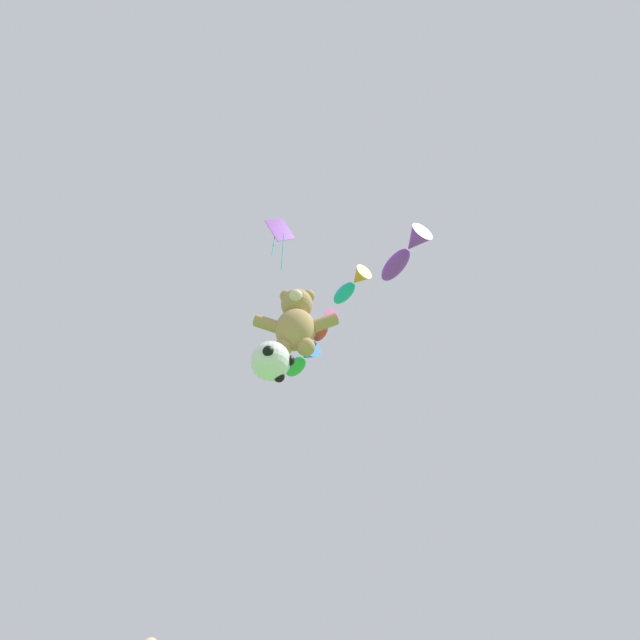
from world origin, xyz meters
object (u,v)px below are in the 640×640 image
at_px(teddy_bear_kite, 296,321).
at_px(fish_kite_teal, 351,285).
at_px(fish_kite_violet, 405,253).
at_px(diamond_kite, 280,232).
at_px(fish_kite_crimson, 325,326).
at_px(soccer_ball_kite, 271,361).
at_px(fish_kite_emerald, 302,360).

height_order(teddy_bear_kite, fish_kite_teal, fish_kite_teal).
relative_size(fish_kite_violet, diamond_kite, 0.76).
distance_m(teddy_bear_kite, diamond_kite, 5.42).
distance_m(fish_kite_crimson, diamond_kite, 4.28).
height_order(fish_kite_teal, diamond_kite, diamond_kite).
relative_size(soccer_ball_kite, fish_kite_emerald, 0.51).
bearing_deg(fish_kite_teal, diamond_kite, -150.48).
height_order(teddy_bear_kite, fish_kite_emerald, fish_kite_emerald).
distance_m(fish_kite_violet, diamond_kite, 5.08).
relative_size(fish_kite_violet, fish_kite_teal, 1.18).
bearing_deg(fish_kite_emerald, fish_kite_crimson, -55.50).
height_order(teddy_bear_kite, fish_kite_violet, fish_kite_violet).
height_order(fish_kite_teal, fish_kite_emerald, fish_kite_teal).
bearing_deg(fish_kite_emerald, soccer_ball_kite, -92.53).
xyz_separation_m(fish_kite_crimson, diamond_kite, (-1.60, -3.67, 1.51)).
relative_size(teddy_bear_kite, fish_kite_emerald, 1.12).
xyz_separation_m(fish_kite_violet, fish_kite_crimson, (-2.70, 4.46, 1.07)).
distance_m(soccer_ball_kite, fish_kite_teal, 6.32).
relative_size(teddy_bear_kite, fish_kite_teal, 1.29).
bearing_deg(soccer_ball_kite, fish_kite_crimson, 73.42).
bearing_deg(fish_kite_emerald, fish_kite_teal, -60.00).
bearing_deg(soccer_ball_kite, fish_kite_teal, 43.10).
bearing_deg(fish_kite_crimson, diamond_kite, -113.52).
relative_size(fish_kite_teal, fish_kite_emerald, 0.86).
height_order(soccer_ball_kite, fish_kite_violet, fish_kite_violet).
bearing_deg(soccer_ball_kite, diamond_kite, 112.25).
bearing_deg(fish_kite_teal, soccer_ball_kite, -136.90).
relative_size(fish_kite_crimson, diamond_kite, 0.61).
xyz_separation_m(teddy_bear_kite, fish_kite_emerald, (-0.30, 5.76, 3.25)).
height_order(fish_kite_crimson, fish_kite_emerald, fish_kite_crimson).
height_order(fish_kite_violet, fish_kite_emerald, fish_kite_emerald).
height_order(fish_kite_emerald, diamond_kite, diamond_kite).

